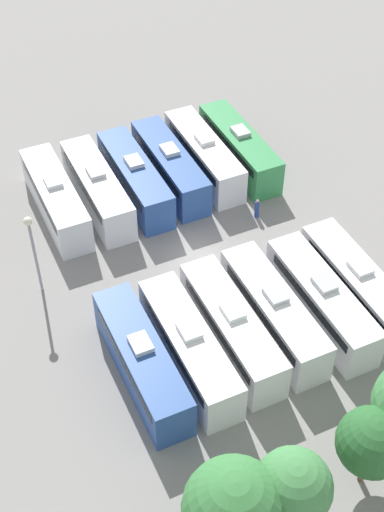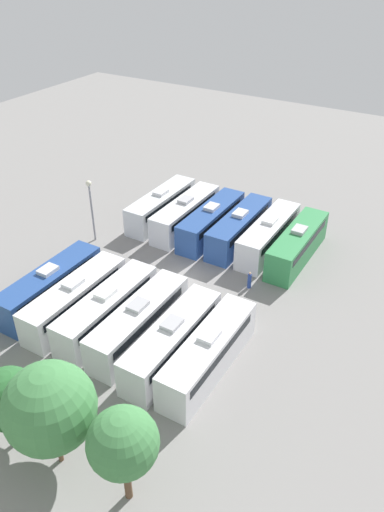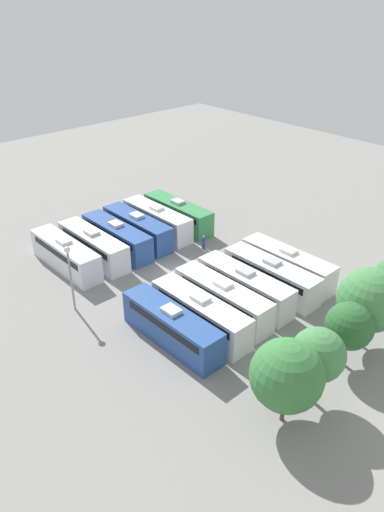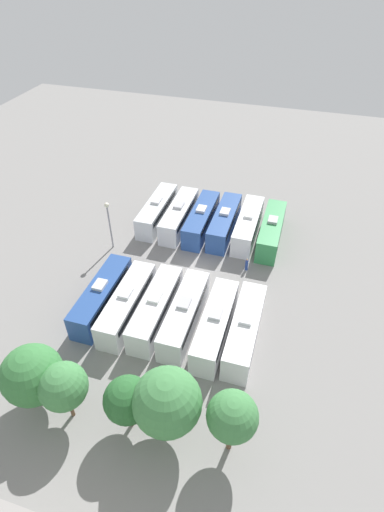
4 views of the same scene
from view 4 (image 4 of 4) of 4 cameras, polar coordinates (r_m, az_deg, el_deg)
name	(u,v)px [view 4 (image 4 of 4)]	position (r m, az deg, el deg)	size (l,w,h in m)	color
ground_plane	(194,270)	(49.13, 0.33, -2.06)	(120.52, 120.52, 0.00)	gray
bus_0	(271,230)	(53.81, 11.27, 3.67)	(2.59, 10.66, 3.50)	#338C4C
bus_1	(248,225)	(54.27, 7.99, 4.45)	(2.59, 10.66, 3.50)	silver
bus_2	(224,222)	(54.52, 4.65, 4.92)	(2.59, 10.66, 3.50)	#284C93
bus_3	(201,219)	(54.89, 1.33, 5.32)	(2.59, 10.66, 3.50)	#284C93
bus_4	(179,215)	(55.67, -1.85, 5.86)	(2.59, 10.66, 3.50)	silver
bus_5	(157,210)	(56.85, -5.00, 6.51)	(2.59, 10.66, 3.50)	silver
bus_6	(245,329)	(40.75, 7.55, -10.34)	(2.59, 10.66, 3.50)	white
bus_7	(215,325)	(40.87, 3.33, -9.75)	(2.59, 10.66, 3.50)	white
bus_8	(184,314)	(41.75, -1.10, -8.27)	(2.59, 10.66, 3.50)	white
bus_9	(156,308)	(42.49, -5.20, -7.39)	(2.59, 10.66, 3.50)	white
bus_10	(127,304)	(43.29, -9.27, -6.73)	(2.59, 10.66, 3.50)	silver
bus_11	(102,296)	(44.65, -12.75, -5.54)	(2.59, 10.66, 3.50)	#284C93
worker_person	(247,265)	(49.19, 7.82, -1.22)	(0.36, 0.36, 1.71)	navy
light_pole	(109,217)	(51.00, -11.84, 5.44)	(0.60, 0.60, 6.80)	gray
tree_0	(232,417)	(31.86, 5.79, -21.86)	(3.94, 3.94, 6.84)	brown
tree_1	(167,402)	(32.44, -3.58, -20.09)	(5.46, 5.46, 7.49)	brown
tree_2	(128,400)	(33.85, -9.20, -19.64)	(3.90, 3.90, 5.86)	brown
tree_3	(63,386)	(35.06, -17.92, -17.31)	(4.02, 4.02, 6.40)	brown
tree_4	(32,375)	(36.78, -21.86, -15.49)	(5.20, 5.20, 6.78)	brown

